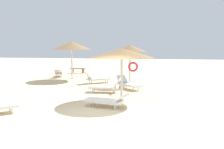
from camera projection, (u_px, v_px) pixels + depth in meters
ground_plane at (99, 113)px, 10.14m from camera, size 80.00×80.00×0.00m
parasol_0 at (122, 53)px, 12.20m from camera, size 3.18×3.18×2.55m
parasol_2 at (130, 49)px, 17.29m from camera, size 2.24×2.24×2.72m
parasol_4 at (72, 46)px, 19.89m from camera, size 3.10×3.10×2.99m
lounger_0 at (107, 100)px, 10.93m from camera, size 2.00×1.07×0.65m
lounger_2 at (97, 79)px, 17.99m from camera, size 1.90×1.54×0.80m
lounger_4 at (60, 73)px, 21.66m from camera, size 1.08×1.99×0.70m
lounger_5 at (106, 87)px, 14.49m from camera, size 1.86×0.69×0.80m
lounger_7 at (128, 84)px, 15.60m from camera, size 1.76×1.77×0.79m
bench_0 at (78, 70)px, 24.39m from camera, size 1.52×0.50×0.49m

